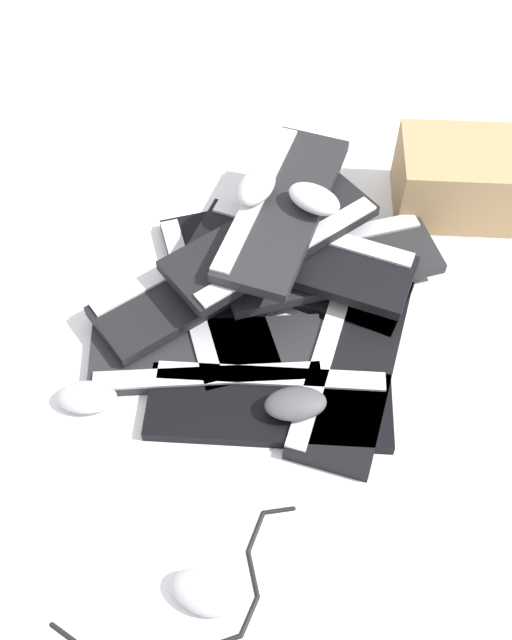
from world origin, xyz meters
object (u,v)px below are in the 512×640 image
at_px(mouse_4, 314,199).
at_px(keyboard_2, 269,405).
at_px(keyboard_1, 207,356).
at_px(keyboard_5, 200,282).
at_px(mouse_5, 205,592).
at_px(keyboard_9, 282,207).
at_px(mouse_3, 87,397).
at_px(keyboard_7, 302,255).
at_px(keyboard_0, 216,294).
at_px(keyboard_8, 272,238).
at_px(mouse_2, 257,186).
at_px(keyboard_6, 330,263).
at_px(mouse_1, 296,404).
at_px(keyboard_3, 351,363).
at_px(mouse_0, 340,215).
at_px(keyboard_4, 301,274).
at_px(cardboard_box, 470,179).

bearing_deg(mouse_4, keyboard_2, -67.57).
height_order(keyboard_1, keyboard_2, same).
height_order(keyboard_5, mouse_5, keyboard_5).
bearing_deg(keyboard_1, mouse_4, -89.79).
xyz_separation_m(keyboard_5, keyboard_9, (-0.05, -0.19, 0.09)).
relative_size(mouse_3, mouse_5, 1.00).
distance_m(keyboard_7, keyboard_9, 0.10).
distance_m(keyboard_0, keyboard_8, 0.16).
height_order(keyboard_2, mouse_5, mouse_5).
bearing_deg(mouse_2, keyboard_6, -99.13).
bearing_deg(keyboard_0, mouse_2, -80.71).
xyz_separation_m(keyboard_0, keyboard_8, (-0.04, -0.12, 0.09)).
relative_size(keyboard_6, mouse_1, 4.04).
height_order(keyboard_3, mouse_4, mouse_4).
distance_m(keyboard_6, mouse_2, 0.21).
bearing_deg(keyboard_7, mouse_5, 113.43).
height_order(mouse_4, mouse_5, mouse_4).
bearing_deg(mouse_1, mouse_3, 169.38).
xyz_separation_m(mouse_0, mouse_2, (0.10, 0.17, 0.15)).
bearing_deg(mouse_0, keyboard_4, -173.11).
distance_m(mouse_1, mouse_4, 0.40).
relative_size(keyboard_5, keyboard_6, 1.04).
bearing_deg(keyboard_0, mouse_5, 128.72).
distance_m(keyboard_8, mouse_0, 0.23).
bearing_deg(mouse_0, mouse_5, -162.27).
bearing_deg(mouse_5, keyboard_7, 96.58).
relative_size(keyboard_0, mouse_2, 4.04).
distance_m(mouse_3, mouse_5, 0.41).
distance_m(keyboard_3, mouse_3, 0.49).
bearing_deg(mouse_5, keyboard_9, 101.23).
distance_m(mouse_0, mouse_3, 0.67).
bearing_deg(cardboard_box, keyboard_9, 56.89).
relative_size(keyboard_2, keyboard_9, 0.96).
distance_m(mouse_4, cardboard_box, 0.39).
relative_size(keyboard_8, cardboard_box, 1.49).
bearing_deg(keyboard_3, keyboard_9, -27.81).
bearing_deg(mouse_4, mouse_0, 91.91).
distance_m(keyboard_1, mouse_4, 0.37).
distance_m(keyboard_2, cardboard_box, 0.68).
relative_size(keyboard_8, mouse_3, 4.21).
bearing_deg(cardboard_box, keyboard_3, 94.95).
distance_m(mouse_2, cardboard_box, 0.48).
xyz_separation_m(keyboard_9, mouse_3, (0.05, 0.51, -0.11)).
xyz_separation_m(keyboard_8, mouse_1, (-0.24, 0.24, -0.05)).
height_order(keyboard_3, mouse_5, mouse_5).
bearing_deg(keyboard_2, keyboard_8, -52.83).
relative_size(keyboard_1, mouse_1, 3.89).
xyz_separation_m(mouse_1, cardboard_box, (0.02, -0.66, 0.03)).
distance_m(keyboard_1, keyboard_4, 0.27).
relative_size(keyboard_3, keyboard_7, 1.00).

